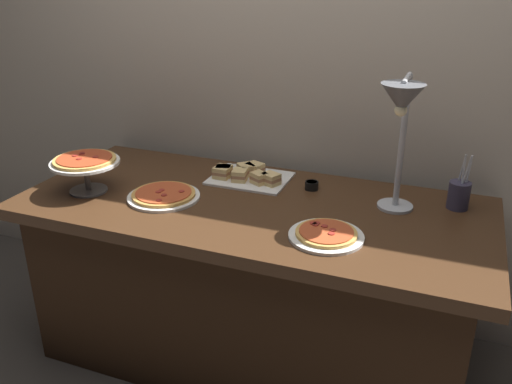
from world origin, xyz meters
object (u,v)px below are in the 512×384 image
utensil_holder (459,194)px  pizza_plate_front (164,195)px  sauce_cup_near (312,185)px  pizza_plate_center (326,235)px  heat_lamp (401,113)px  pizza_plate_raised_stand (85,164)px  sandwich_platter (247,175)px

utensil_holder → pizza_plate_front: bearing=-163.4°
pizza_plate_front → sauce_cup_near: size_ratio=5.13×
pizza_plate_center → sauce_cup_near: sauce_cup_near is taller
heat_lamp → pizza_plate_raised_stand: size_ratio=1.88×
sandwich_platter → sauce_cup_near: sandwich_platter is taller
pizza_plate_raised_stand → sauce_cup_near: bearing=22.5°
sandwich_platter → sauce_cup_near: (0.30, 0.00, -0.00)m
sandwich_platter → sauce_cup_near: 0.30m
pizza_plate_raised_stand → pizza_plate_front: bearing=8.8°
heat_lamp → pizza_plate_raised_stand: 1.29m
pizza_plate_raised_stand → utensil_holder: size_ratio=1.26×
pizza_plate_front → pizza_plate_center: 0.72m
pizza_plate_raised_stand → sauce_cup_near: pizza_plate_raised_stand is taller
pizza_plate_front → sauce_cup_near: sauce_cup_near is taller
pizza_plate_raised_stand → sauce_cup_near: 0.96m
sandwich_platter → pizza_plate_raised_stand: bearing=-148.1°
heat_lamp → pizza_plate_front: bearing=-172.7°
pizza_plate_front → utensil_holder: 1.18m
pizza_plate_front → pizza_plate_raised_stand: bearing=-171.2°
pizza_plate_center → sauce_cup_near: bearing=112.4°
pizza_plate_front → sandwich_platter: 0.39m
pizza_plate_raised_stand → utensil_holder: bearing=14.8°
sandwich_platter → pizza_plate_center: bearing=-40.8°
pizza_plate_center → utensil_holder: (0.42, 0.43, 0.05)m
sauce_cup_near → utensil_holder: 0.59m
heat_lamp → utensil_holder: 0.48m
pizza_plate_center → pizza_plate_raised_stand: (-1.05, 0.04, 0.11)m
sauce_cup_near → pizza_plate_raised_stand: bearing=-157.5°
pizza_plate_center → sauce_cup_near: 0.44m
utensil_holder → sandwich_platter: bearing=-178.2°
heat_lamp → pizza_plate_front: heat_lamp is taller
pizza_plate_front → pizza_plate_raised_stand: pizza_plate_raised_stand is taller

